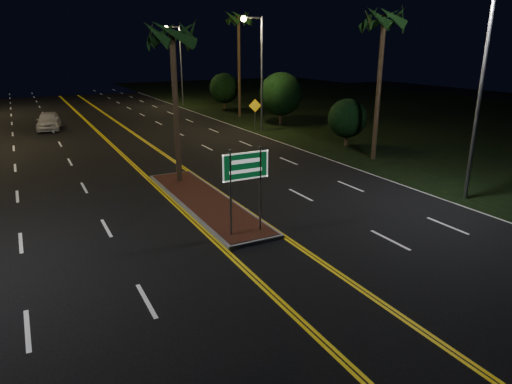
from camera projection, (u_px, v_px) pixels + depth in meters
ground at (285, 266)px, 14.70m from camera, size 120.00×120.00×0.00m
grass_right at (404, 112)px, 49.03m from camera, size 40.00×110.00×0.01m
median_island at (205, 201)px, 20.58m from camera, size 2.25×10.25×0.17m
highway_sign at (246, 174)px, 16.33m from camera, size 1.80×0.08×3.20m
streetlight_right_near at (477, 74)px, 19.34m from camera, size 1.91×0.44×9.00m
streetlight_right_mid at (258, 61)px, 36.22m from camera, size 1.91×0.44×9.00m
streetlight_right_far at (178, 56)px, 53.09m from camera, size 1.91×0.44×9.00m
palm_median at (172, 35)px, 21.34m from camera, size 2.40×2.40×8.30m
palm_right_near at (384, 20)px, 26.15m from camera, size 2.40×2.40×9.30m
palm_right_far at (239, 20)px, 42.87m from camera, size 2.40×2.40×10.30m
shrub_near at (347, 118)px, 31.88m from camera, size 2.70×2.70×3.30m
shrub_mid at (281, 94)px, 40.30m from camera, size 3.78×3.78×4.62m
shrub_far at (224, 88)px, 50.45m from camera, size 3.24×3.24×3.96m
car_near at (48, 119)px, 38.47m from camera, size 2.97×5.52×1.75m
warning_sign at (255, 110)px, 38.19m from camera, size 1.05×0.28×2.56m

